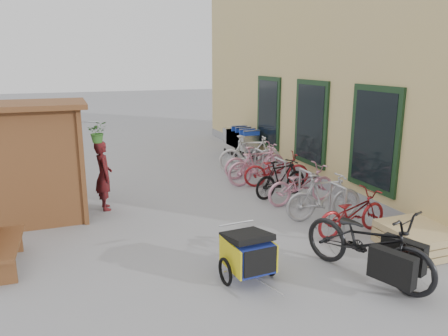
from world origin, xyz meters
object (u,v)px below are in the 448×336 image
object	(u,v)px
shopping_carts	(240,139)
child_trailer	(248,252)
cargo_bike	(369,243)
kiosk	(28,146)
pallet_stack	(418,238)
bike_4	(276,170)
bike_3	(281,178)
bike_6	(255,161)
bike_1	(324,197)
bike_7	(250,154)
bike_5	(259,166)
bike_0	(352,213)
person_kiosk	(104,175)
bike_2	(301,184)

from	to	relation	value
shopping_carts	child_trailer	world-z (taller)	shopping_carts
cargo_bike	kiosk	bearing A→B (deg)	117.80
pallet_stack	shopping_carts	distance (m)	8.06
pallet_stack	shopping_carts	world-z (taller)	shopping_carts
pallet_stack	bike_4	xyz separation A→B (m)	(-0.51, 4.36, 0.23)
bike_3	bike_6	world-z (taller)	bike_6
kiosk	cargo_bike	bearing A→B (deg)	-42.34
bike_4	cargo_bike	bearing A→B (deg)	-176.55
bike_1	bike_7	size ratio (longest dim) A/B	0.89
bike_5	bike_7	xyz separation A→B (m)	(0.31, 1.24, 0.03)
bike_0	bike_4	distance (m)	3.36
shopping_carts	cargo_bike	world-z (taller)	cargo_bike
child_trailer	cargo_bike	world-z (taller)	cargo_bike
person_kiosk	child_trailer	bearing A→B (deg)	-161.19
shopping_carts	bike_3	size ratio (longest dim) A/B	1.29
pallet_stack	bike_2	size ratio (longest dim) A/B	0.70
shopping_carts	bike_2	bearing A→B (deg)	-96.87
shopping_carts	bike_7	world-z (taller)	bike_7
pallet_stack	bike_0	distance (m)	1.21
bike_6	bike_7	xyz separation A→B (m)	(0.09, 0.52, 0.07)
bike_1	bike_7	xyz separation A→B (m)	(0.15, 4.05, 0.06)
bike_5	cargo_bike	bearing A→B (deg)	174.19
cargo_bike	bike_5	bearing A→B (deg)	63.65
person_kiosk	bike_5	world-z (taller)	person_kiosk
bike_0	bike_1	size ratio (longest dim) A/B	0.99
shopping_carts	bike_6	world-z (taller)	shopping_carts
child_trailer	cargo_bike	size ratio (longest dim) A/B	0.59
shopping_carts	child_trailer	distance (m)	8.59
shopping_carts	child_trailer	size ratio (longest dim) A/B	1.43
bike_6	shopping_carts	bearing A→B (deg)	-14.75
person_kiosk	bike_5	distance (m)	4.01
bike_2	bike_4	distance (m)	1.45
kiosk	shopping_carts	size ratio (longest dim) A/B	1.28
cargo_bike	bike_2	world-z (taller)	cargo_bike
bike_1	bike_2	distance (m)	1.09
bike_6	bike_7	world-z (taller)	bike_7
child_trailer	bike_2	distance (m)	3.82
shopping_carts	bike_6	size ratio (longest dim) A/B	1.06
shopping_carts	bike_3	bearing A→B (deg)	-100.22
bike_2	bike_3	distance (m)	0.63
cargo_bike	bike_0	world-z (taller)	cargo_bike
person_kiosk	bike_7	bearing A→B (deg)	-71.06
kiosk	pallet_stack	size ratio (longest dim) A/B	2.08
kiosk	bike_3	world-z (taller)	kiosk
person_kiosk	bike_1	distance (m)	4.71
shopping_carts	bike_6	distance (m)	2.78
child_trailer	bike_5	size ratio (longest dim) A/B	0.78
person_kiosk	bike_5	size ratio (longest dim) A/B	0.88
child_trailer	bike_2	world-z (taller)	bike_2
pallet_stack	bike_6	distance (m)	5.40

